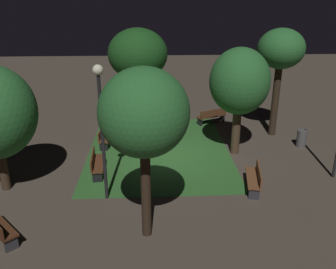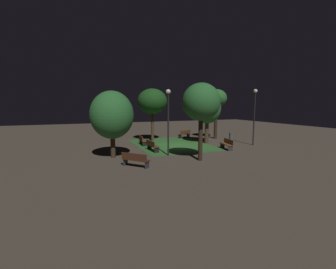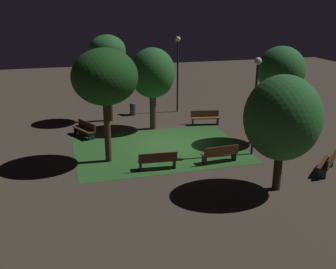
# 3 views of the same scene
# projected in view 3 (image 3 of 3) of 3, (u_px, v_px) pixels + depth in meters

# --- Properties ---
(ground_plane) EXTENTS (60.00, 60.00, 0.00)m
(ground_plane) POSITION_uv_depth(u_px,v_px,m) (171.00, 145.00, 21.86)
(ground_plane) COLOR #473D33
(grass_lawn) EXTENTS (8.84, 6.65, 0.01)m
(grass_lawn) POSITION_uv_depth(u_px,v_px,m) (159.00, 149.00, 21.22)
(grass_lawn) COLOR #2D6028
(grass_lawn) RESTS_ON ground
(bench_by_lamp) EXTENTS (1.83, 0.60, 0.88)m
(bench_by_lamp) POSITION_uv_depth(u_px,v_px,m) (158.00, 160.00, 18.44)
(bench_by_lamp) COLOR brown
(bench_by_lamp) RESTS_ON ground
(bench_lawn_edge) EXTENTS (1.83, 0.61, 0.88)m
(bench_lawn_edge) POSITION_uv_depth(u_px,v_px,m) (220.00, 153.00, 19.25)
(bench_lawn_edge) COLOR #512D19
(bench_lawn_edge) RESTS_ON ground
(bench_path_side) EXTENTS (1.23, 1.83, 0.88)m
(bench_path_side) POSITION_uv_depth(u_px,v_px,m) (85.00, 128.00, 23.06)
(bench_path_side) COLOR #512D19
(bench_path_side) RESTS_ON ground
(bench_near_trees) EXTENTS (1.66, 1.56, 0.88)m
(bench_near_trees) POSITION_uv_depth(u_px,v_px,m) (328.00, 163.00, 18.14)
(bench_near_trees) COLOR #422314
(bench_near_trees) RESTS_ON ground
(bench_front_right) EXTENTS (1.86, 0.82, 0.88)m
(bench_front_right) POSITION_uv_depth(u_px,v_px,m) (205.00, 117.00, 25.38)
(bench_front_right) COLOR brown
(bench_front_right) RESTS_ON ground
(tree_near_wall) EXTENTS (2.32, 2.32, 5.53)m
(tree_near_wall) POSITION_uv_depth(u_px,v_px,m) (107.00, 53.00, 24.99)
(tree_near_wall) COLOR #2D2116
(tree_near_wall) RESTS_ON ground
(tree_tall_center) EXTENTS (2.68, 2.68, 4.93)m
(tree_tall_center) POSITION_uv_depth(u_px,v_px,m) (153.00, 74.00, 23.58)
(tree_tall_center) COLOR #423021
(tree_tall_center) RESTS_ON ground
(tree_right_canopy) EXTENTS (3.07, 3.07, 4.79)m
(tree_right_canopy) POSITION_uv_depth(u_px,v_px,m) (282.00, 118.00, 15.70)
(tree_right_canopy) COLOR #38281C
(tree_right_canopy) RESTS_ON ground
(tree_lawn_side) EXTENTS (2.54, 2.54, 5.26)m
(tree_lawn_side) POSITION_uv_depth(u_px,v_px,m) (281.00, 71.00, 21.19)
(tree_lawn_side) COLOR #2D2116
(tree_lawn_side) RESTS_ON ground
(tree_back_right) EXTENTS (3.08, 3.08, 5.48)m
(tree_back_right) POSITION_uv_depth(u_px,v_px,m) (105.00, 77.00, 18.32)
(tree_back_right) COLOR #423021
(tree_back_right) RESTS_ON ground
(lamp_post_path_center) EXTENTS (0.36, 0.36, 4.93)m
(lamp_post_path_center) POSITION_uv_depth(u_px,v_px,m) (256.00, 91.00, 19.47)
(lamp_post_path_center) COLOR black
(lamp_post_path_center) RESTS_ON ground
(lamp_post_near_wall) EXTENTS (0.36, 0.36, 5.24)m
(lamp_post_near_wall) POSITION_uv_depth(u_px,v_px,m) (178.00, 62.00, 27.44)
(lamp_post_near_wall) COLOR black
(lamp_post_near_wall) RESTS_ON ground
(trash_bin) EXTENTS (0.46, 0.46, 0.85)m
(trash_bin) POSITION_uv_depth(u_px,v_px,m) (133.00, 109.00, 27.51)
(trash_bin) COLOR #4C4C4C
(trash_bin) RESTS_ON ground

